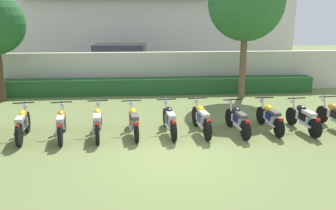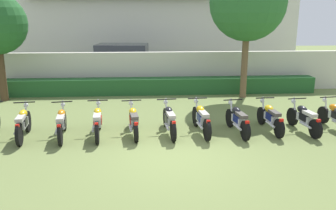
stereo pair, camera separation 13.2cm
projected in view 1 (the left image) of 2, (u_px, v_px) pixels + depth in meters
ground at (174, 156)px, 8.73m from camera, size 60.00×60.00×0.00m
building at (151, 1)px, 23.98m from camera, size 18.21×6.50×8.66m
compound_wall at (158, 71)px, 15.97m from camera, size 17.30×0.30×1.79m
hedge_row at (159, 86)px, 15.44m from camera, size 13.84×0.70×0.71m
parked_car at (123, 62)px, 18.84m from camera, size 4.67×2.46×1.89m
tree_far_side at (246, 3)px, 13.95m from camera, size 3.10×3.10×5.47m
motorcycle_in_row_1 at (23, 124)px, 9.83m from camera, size 0.60×1.84×0.98m
motorcycle_in_row_2 at (62, 123)px, 9.92m from camera, size 0.60×1.92×0.96m
motorcycle_in_row_3 at (98, 121)px, 10.05m from camera, size 0.60×1.93×0.97m
motorcycle_in_row_4 at (133, 120)px, 10.19m from camera, size 0.60×1.86×0.94m
motorcycle_in_row_5 at (169, 119)px, 10.27m from camera, size 0.60×1.93×0.96m
motorcycle_in_row_6 at (201, 118)px, 10.34m from camera, size 0.60×1.97×0.97m
motorcycle_in_row_7 at (237, 119)px, 10.31m from camera, size 0.60×1.82×0.95m
motorcycle_in_row_8 at (270, 117)px, 10.56m from camera, size 0.60×1.87×0.94m
motorcycle_in_row_9 at (303, 117)px, 10.50m from camera, size 0.60×1.83×0.94m
motorcycle_in_row_10 at (335, 115)px, 10.71m from camera, size 0.60×1.83×0.94m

